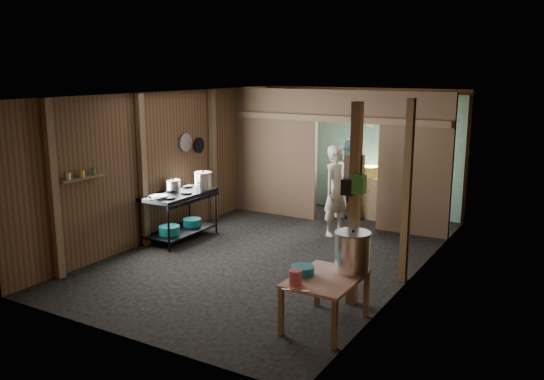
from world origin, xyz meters
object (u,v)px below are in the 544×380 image
Objects in this scene: prep_table at (325,302)px; stove_pot_large at (203,181)px; gas_range at (180,216)px; cook at (337,191)px; stock_pot at (352,252)px; pink_bucket at (295,278)px; yellow_tub at (371,171)px.

stove_pot_large is (-3.54, 2.32, 0.70)m from prep_table.
cook reaches higher than gas_range.
cook is (-1.61, 3.15, -0.01)m from stock_pot.
stove_pot_large is 4.31m from pink_bucket.
stock_pot is at bearing 63.39° from pink_bucket.
cook reaches higher than pink_bucket.
prep_table is 5.24m from yellow_tub.
stock_pot reaches higher than gas_range.
prep_table is at bearing -74.80° from yellow_tub.
cook is (-1.43, 3.51, 0.53)m from prep_table.
prep_table is 0.62× the size of cook.
pink_bucket is at bearing -32.33° from gas_range.
gas_range reaches higher than prep_table.
stock_pot is at bearing -27.86° from stove_pot_large.
stock_pot reaches higher than pink_bucket.
cook is (2.11, 1.18, -0.17)m from stove_pot_large.
pink_bucket is 0.48× the size of yellow_tub.
pink_bucket is at bearing -77.81° from yellow_tub.
cook reaches higher than stock_pot.
stock_pot is (3.89, -1.48, 0.41)m from gas_range.
stove_pot_large is at bearing 146.74° from prep_table.
cook is at bearing 107.62° from pink_bucket.
stock_pot reaches higher than prep_table.
stock_pot is 4.91m from yellow_tub.
stove_pot_large is at bearing -128.86° from yellow_tub.
cook is at bearing 29.34° from stove_pot_large.
gas_range is 4.18m from stock_pot.
stove_pot_large is (0.17, 0.49, 0.57)m from gas_range.
gas_range reaches higher than pink_bucket.
gas_range is 4.41× the size of stove_pot_large.
prep_table is 2.00× the size of stock_pot.
cook is (-0.07, -1.52, -0.13)m from yellow_tub.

